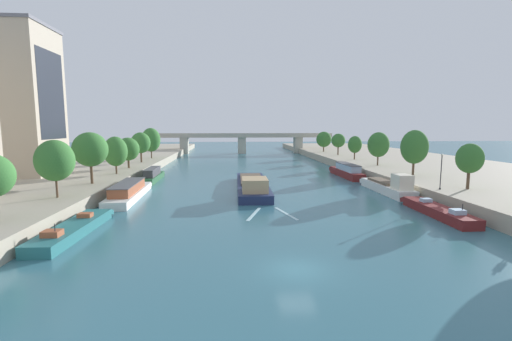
% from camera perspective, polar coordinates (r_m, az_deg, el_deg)
% --- Properties ---
extents(ground_plane, '(400.00, 400.00, 0.00)m').
position_cam_1_polar(ground_plane, '(24.88, 6.72, -15.82)').
color(ground_plane, '#336675').
extents(quay_left, '(36.00, 170.00, 1.79)m').
position_cam_1_polar(quay_left, '(85.04, -27.92, 0.43)').
color(quay_left, '#A89E89').
rests_on(quay_left, ground).
extents(quay_right, '(36.00, 170.00, 1.79)m').
position_cam_1_polar(quay_right, '(89.05, 24.55, 0.89)').
color(quay_right, '#A89E89').
rests_on(quay_right, ground).
extents(barge_midriver, '(4.95, 22.99, 2.88)m').
position_cam_1_polar(barge_midriver, '(53.09, -0.60, -2.36)').
color(barge_midriver, '#1E284C').
rests_on(barge_midriver, ground).
extents(wake_behind_barge, '(5.60, 5.93, 0.03)m').
position_cam_1_polar(wake_behind_barge, '(39.28, 2.30, -7.08)').
color(wake_behind_barge, '#A5D1DB').
rests_on(wake_behind_barge, ground).
extents(moored_boat_left_end, '(2.99, 12.96, 2.07)m').
position_cam_1_polar(moored_boat_left_end, '(35.95, -27.67, -8.45)').
color(moored_boat_left_end, '#23666B').
rests_on(moored_boat_left_end, ground).
extents(moored_boat_left_near, '(3.62, 16.35, 2.27)m').
position_cam_1_polar(moored_boat_left_near, '(50.34, -20.07, -3.25)').
color(moored_boat_left_near, silver).
rests_on(moored_boat_left_near, ground).
extents(moored_boat_left_second, '(2.15, 12.34, 2.39)m').
position_cam_1_polar(moored_boat_left_second, '(65.07, -16.53, -0.77)').
color(moored_boat_left_second, '#235633').
rests_on(moored_boat_left_second, ground).
extents(moored_boat_right_end, '(2.38, 12.41, 2.13)m').
position_cam_1_polar(moored_boat_right_end, '(43.27, 27.53, -5.84)').
color(moored_boat_right_end, maroon).
rests_on(moored_boat_right_end, ground).
extents(moored_boat_right_far, '(2.84, 13.92, 3.29)m').
position_cam_1_polar(moored_boat_right_far, '(54.67, 20.84, -2.44)').
color(moored_boat_right_far, silver).
rests_on(moored_boat_right_far, ground).
extents(moored_boat_right_midway, '(2.65, 14.35, 2.61)m').
position_cam_1_polar(moored_boat_right_midway, '(69.75, 14.61, -0.11)').
color(moored_boat_right_midway, maroon).
rests_on(moored_boat_right_midway, ground).
extents(tree_left_far, '(4.13, 4.13, 6.48)m').
position_cam_1_polar(tree_left_far, '(44.62, -30.08, 1.42)').
color(tree_left_far, brown).
rests_on(tree_left_far, quay_left).
extents(tree_left_midway, '(4.69, 4.69, 7.16)m').
position_cam_1_polar(tree_left_midway, '(53.31, -25.52, 3.12)').
color(tree_left_midway, brown).
rests_on(tree_left_midway, quay_left).
extents(tree_left_nearest, '(3.86, 3.86, 6.27)m').
position_cam_1_polar(tree_left_nearest, '(62.77, -22.02, 2.91)').
color(tree_left_nearest, brown).
rests_on(tree_left_nearest, quay_left).
extents(tree_left_distant, '(4.23, 4.23, 5.83)m').
position_cam_1_polar(tree_left_distant, '(71.00, -20.23, 3.30)').
color(tree_left_distant, brown).
rests_on(tree_left_distant, quay_left).
extents(tree_left_third, '(4.20, 4.20, 6.64)m').
position_cam_1_polar(tree_left_third, '(81.41, -18.36, 4.32)').
color(tree_left_third, brown).
rests_on(tree_left_third, quay_left).
extents(tree_left_by_lamp, '(4.60, 4.60, 7.56)m').
position_cam_1_polar(tree_left_by_lamp, '(90.77, -16.82, 4.83)').
color(tree_left_by_lamp, brown).
rests_on(tree_left_by_lamp, quay_left).
extents(tree_right_far, '(3.24, 3.24, 5.82)m').
position_cam_1_polar(tree_right_far, '(51.60, 31.60, 1.68)').
color(tree_right_far, brown).
rests_on(tree_right_far, quay_right).
extents(tree_right_end_of_row, '(4.28, 4.28, 7.38)m').
position_cam_1_polar(tree_right_end_of_row, '(61.95, 24.51, 3.53)').
color(tree_right_end_of_row, brown).
rests_on(tree_right_end_of_row, quay_right).
extents(tree_right_nearest, '(4.30, 4.30, 6.79)m').
position_cam_1_polar(tree_right_nearest, '(75.25, 19.41, 4.01)').
color(tree_right_nearest, brown).
rests_on(tree_right_nearest, quay_right).
extents(tree_right_third, '(3.29, 3.29, 5.65)m').
position_cam_1_polar(tree_right_third, '(87.38, 15.89, 4.11)').
color(tree_right_third, brown).
rests_on(tree_right_third, quay_right).
extents(tree_right_by_lamp, '(3.79, 3.79, 5.95)m').
position_cam_1_polar(tree_right_by_lamp, '(99.76, 13.33, 4.80)').
color(tree_right_by_lamp, brown).
rests_on(tree_right_by_lamp, quay_right).
extents(tree_right_second, '(4.70, 4.70, 6.32)m').
position_cam_1_polar(tree_right_second, '(112.08, 11.05, 5.02)').
color(tree_right_second, brown).
rests_on(tree_right_second, quay_right).
extents(lamppost_right_bank, '(0.28, 0.28, 4.54)m').
position_cam_1_polar(lamppost_right_bank, '(49.64, 28.06, 0.09)').
color(lamppost_right_bank, black).
rests_on(lamppost_right_bank, quay_right).
extents(building_left_middle, '(11.89, 10.61, 24.04)m').
position_cam_1_polar(building_left_middle, '(69.29, -34.77, 9.35)').
color(building_left_middle, '#B2A38E').
rests_on(building_left_middle, quay_left).
extents(bridge_far, '(65.05, 4.40, 7.29)m').
position_cam_1_polar(bridge_far, '(125.99, -2.34, 4.94)').
color(bridge_far, '#ADA899').
rests_on(bridge_far, ground).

